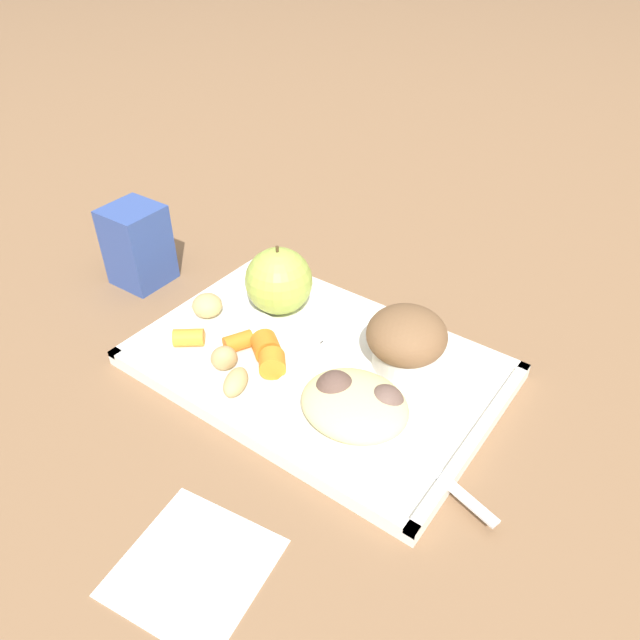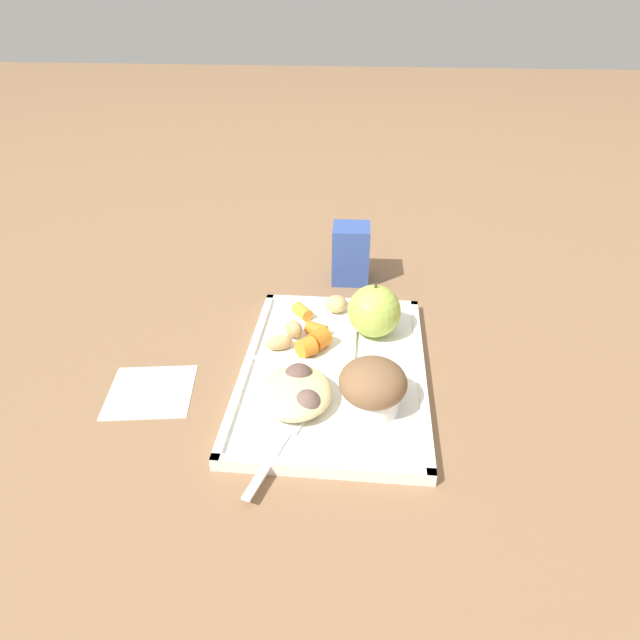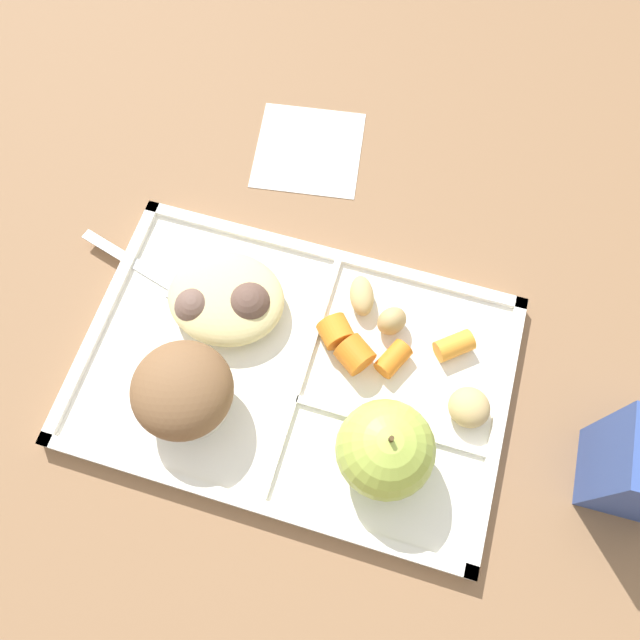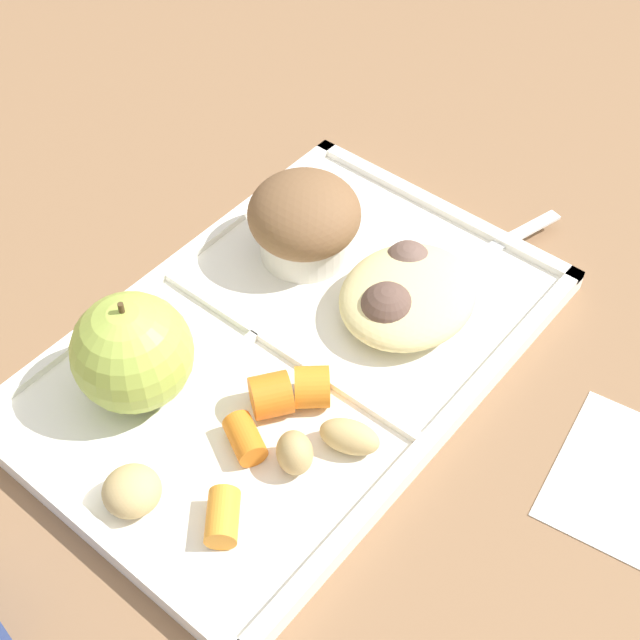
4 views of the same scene
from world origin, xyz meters
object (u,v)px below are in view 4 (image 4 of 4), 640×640
lunch_tray (292,351)px  plastic_fork (468,261)px  green_apple (132,353)px  bran_muffin (304,220)px

lunch_tray → plastic_fork: size_ratio=2.36×
lunch_tray → green_apple: 0.11m
green_apple → plastic_fork: bearing=-23.1°
green_apple → bran_muffin: 0.16m
lunch_tray → green_apple: (-0.09, 0.05, 0.04)m
lunch_tray → green_apple: size_ratio=4.40×
lunch_tray → plastic_fork: bearing=-18.5°
green_apple → bran_muffin: (0.16, 0.00, -0.01)m
lunch_tray → green_apple: bearing=150.3°
lunch_tray → plastic_fork: lunch_tray is taller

